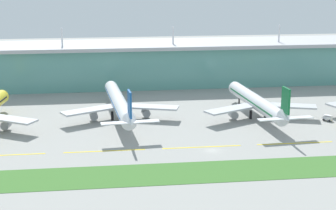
% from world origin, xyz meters
% --- Properties ---
extents(ground_plane, '(600.00, 600.00, 0.00)m').
position_xyz_m(ground_plane, '(0.00, 0.00, 0.00)').
color(ground_plane, gray).
extents(terminal_building, '(288.00, 34.00, 31.21)m').
position_xyz_m(terminal_building, '(-0.00, 107.88, 11.31)').
color(terminal_building, '#5B9E93').
rests_on(terminal_building, ground).
extents(airliner_near_middle, '(48.63, 71.32, 18.90)m').
position_xyz_m(airliner_near_middle, '(-30.20, 43.97, 6.46)').
color(airliner_near_middle, white).
rests_on(airliner_near_middle, ground).
extents(airliner_far_middle, '(48.60, 64.79, 18.90)m').
position_xyz_m(airliner_far_middle, '(26.68, 38.54, 6.45)').
color(airliner_far_middle, silver).
rests_on(airliner_far_middle, ground).
extents(taxiway_stripe_west, '(28.00, 0.70, 0.04)m').
position_xyz_m(taxiway_stripe_west, '(-71.00, 4.07, 0.02)').
color(taxiway_stripe_west, yellow).
rests_on(taxiway_stripe_west, ground).
extents(taxiway_stripe_mid_west, '(28.00, 0.70, 0.04)m').
position_xyz_m(taxiway_stripe_mid_west, '(-37.00, 4.07, 0.02)').
color(taxiway_stripe_mid_west, yellow).
rests_on(taxiway_stripe_mid_west, ground).
extents(taxiway_stripe_centre, '(28.00, 0.70, 0.04)m').
position_xyz_m(taxiway_stripe_centre, '(-3.00, 4.07, 0.02)').
color(taxiway_stripe_centre, yellow).
rests_on(taxiway_stripe_centre, ground).
extents(taxiway_stripe_mid_east, '(28.00, 0.70, 0.04)m').
position_xyz_m(taxiway_stripe_mid_east, '(31.00, 4.07, 0.02)').
color(taxiway_stripe_mid_east, yellow).
rests_on(taxiway_stripe_mid_east, ground).
extents(grass_verge, '(300.00, 18.00, 0.10)m').
position_xyz_m(grass_verge, '(0.00, -19.43, 0.05)').
color(grass_verge, '#3D702D').
rests_on(grass_verge, ground).
extents(baggage_cart, '(3.74, 3.89, 2.48)m').
position_xyz_m(baggage_cart, '(54.11, 30.02, 1.26)').
color(baggage_cart, silver).
rests_on(baggage_cart, ground).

